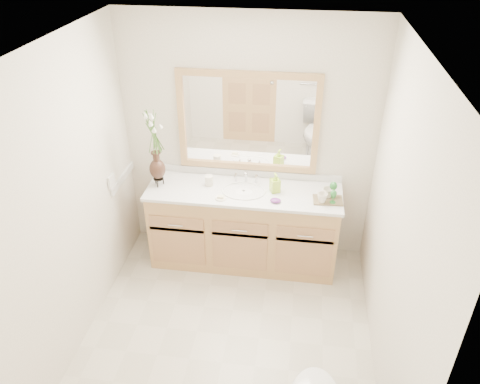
# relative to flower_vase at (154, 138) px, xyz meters

# --- Properties ---
(floor) EXTENTS (2.60, 2.60, 0.00)m
(floor) POSITION_rel_flower_vase_xyz_m (0.82, -1.00, -1.32)
(floor) COLOR beige
(floor) RESTS_ON ground
(ceiling) EXTENTS (2.40, 2.60, 0.02)m
(ceiling) POSITION_rel_flower_vase_xyz_m (0.82, -1.00, 1.08)
(ceiling) COLOR white
(ceiling) RESTS_ON wall_back
(wall_back) EXTENTS (2.40, 0.02, 2.40)m
(wall_back) POSITION_rel_flower_vase_xyz_m (0.82, 0.30, -0.12)
(wall_back) COLOR white
(wall_back) RESTS_ON floor
(wall_front) EXTENTS (2.40, 0.02, 2.40)m
(wall_front) POSITION_rel_flower_vase_xyz_m (0.82, -2.30, -0.12)
(wall_front) COLOR white
(wall_front) RESTS_ON floor
(wall_left) EXTENTS (0.02, 2.60, 2.40)m
(wall_left) POSITION_rel_flower_vase_xyz_m (-0.38, -1.00, -0.12)
(wall_left) COLOR white
(wall_left) RESTS_ON floor
(wall_right) EXTENTS (0.02, 2.60, 2.40)m
(wall_right) POSITION_rel_flower_vase_xyz_m (2.02, -1.00, -0.12)
(wall_right) COLOR white
(wall_right) RESTS_ON floor
(vanity) EXTENTS (1.80, 0.55, 0.80)m
(vanity) POSITION_rel_flower_vase_xyz_m (0.82, 0.01, -0.92)
(vanity) COLOR tan
(vanity) RESTS_ON floor
(counter) EXTENTS (1.84, 0.57, 0.03)m
(counter) POSITION_rel_flower_vase_xyz_m (0.82, 0.01, -0.51)
(counter) COLOR silver
(counter) RESTS_ON vanity
(sink) EXTENTS (0.38, 0.34, 0.23)m
(sink) POSITION_rel_flower_vase_xyz_m (0.82, -0.00, -0.55)
(sink) COLOR white
(sink) RESTS_ON counter
(mirror) EXTENTS (1.32, 0.04, 0.97)m
(mirror) POSITION_rel_flower_vase_xyz_m (0.82, 0.28, 0.08)
(mirror) COLOR white
(mirror) RESTS_ON wall_back
(switch_plate) EXTENTS (0.02, 0.12, 0.12)m
(switch_plate) POSITION_rel_flower_vase_xyz_m (-0.37, -0.24, -0.34)
(switch_plate) COLOR white
(switch_plate) RESTS_ON wall_left
(flower_vase) EXTENTS (0.18, 0.18, 0.73)m
(flower_vase) POSITION_rel_flower_vase_xyz_m (0.00, 0.00, 0.00)
(flower_vase) COLOR black
(flower_vase) RESTS_ON counter
(tumbler) EXTENTS (0.08, 0.08, 0.10)m
(tumbler) POSITION_rel_flower_vase_xyz_m (0.48, 0.06, -0.44)
(tumbler) COLOR silver
(tumbler) RESTS_ON counter
(soap_dish) EXTENTS (0.10, 0.10, 0.03)m
(soap_dish) POSITION_rel_flower_vase_xyz_m (0.63, -0.16, -0.48)
(soap_dish) COLOR silver
(soap_dish) RESTS_ON counter
(soap_bottle) EXTENTS (0.10, 0.10, 0.17)m
(soap_bottle) POSITION_rel_flower_vase_xyz_m (1.11, 0.04, -0.41)
(soap_bottle) COLOR #A4D331
(soap_bottle) RESTS_ON counter
(purple_dish) EXTENTS (0.12, 0.10, 0.03)m
(purple_dish) POSITION_rel_flower_vase_xyz_m (1.13, -0.15, -0.48)
(purple_dish) COLOR #672777
(purple_dish) RESTS_ON counter
(tray) EXTENTS (0.28, 0.19, 0.01)m
(tray) POSITION_rel_flower_vase_xyz_m (1.60, -0.06, -0.49)
(tray) COLOR brown
(tray) RESTS_ON counter
(mug_left) EXTENTS (0.10, 0.09, 0.09)m
(mug_left) POSITION_rel_flower_vase_xyz_m (1.55, -0.11, -0.43)
(mug_left) COLOR silver
(mug_left) RESTS_ON tray
(mug_right) EXTENTS (0.13, 0.12, 0.10)m
(mug_right) POSITION_rel_flower_vase_xyz_m (1.60, -0.02, -0.43)
(mug_right) COLOR silver
(mug_right) RESTS_ON tray
(goblet_front) EXTENTS (0.06, 0.06, 0.13)m
(goblet_front) POSITION_rel_flower_vase_xyz_m (1.64, -0.10, -0.39)
(goblet_front) COLOR #26742D
(goblet_front) RESTS_ON tray
(goblet_back) EXTENTS (0.07, 0.07, 0.15)m
(goblet_back) POSITION_rel_flower_vase_xyz_m (1.64, -0.00, -0.38)
(goblet_back) COLOR #26742D
(goblet_back) RESTS_ON tray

